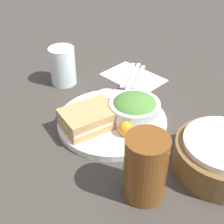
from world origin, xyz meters
name	(u,v)px	position (x,y,z in m)	size (l,w,h in m)	color
ground_plane	(112,123)	(0.00, 0.00, 0.00)	(4.00, 4.00, 0.00)	#3D3833
plate	(112,121)	(0.00, 0.00, 0.01)	(0.28, 0.28, 0.02)	white
sandwich	(89,118)	(0.06, -0.02, 0.04)	(0.15, 0.12, 0.04)	tan
salad_bowl	(134,109)	(-0.04, 0.04, 0.05)	(0.13, 0.13, 0.06)	white
dressing_cup	(107,100)	(-0.03, -0.05, 0.04)	(0.05, 0.05, 0.04)	#B7B7BC
orange_wedge	(126,128)	(0.02, 0.07, 0.03)	(0.04, 0.04, 0.04)	orange
drink_glass	(145,167)	(0.11, 0.20, 0.07)	(0.08, 0.08, 0.14)	brown
bread_basket	(221,156)	(-0.05, 0.27, 0.04)	(0.20, 0.20, 0.08)	brown
napkin	(133,77)	(-0.21, -0.12, 0.00)	(0.13, 0.18, 0.00)	white
fork	(128,75)	(-0.21, -0.13, 0.01)	(0.16, 0.01, 0.01)	silver
knife	(133,76)	(-0.21, -0.12, 0.01)	(0.17, 0.01, 0.01)	silver
spoon	(139,77)	(-0.22, -0.10, 0.01)	(0.15, 0.01, 0.01)	silver
water_glass	(63,66)	(-0.04, -0.25, 0.06)	(0.08, 0.08, 0.11)	silver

